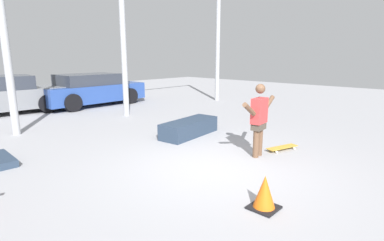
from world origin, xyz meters
TOP-DOWN VIEW (x-y plane):
  - ground_plane at (0.00, 0.00)m, footprint 36.00×36.00m
  - skateboarder at (1.12, -0.24)m, footprint 1.41×0.25m
  - skateboard at (1.88, -0.44)m, footprint 0.84×0.45m
  - grind_box at (1.37, 2.02)m, footprint 1.88×0.86m
  - canopy_support_right at (4.41, 5.54)m, footprint 5.42×0.20m
  - parked_car_grey at (-1.16, 9.15)m, footprint 4.48×2.17m
  - parked_car_blue at (2.15, 8.59)m, footprint 4.40×2.00m
  - traffic_cone at (-0.80, -1.50)m, footprint 0.38×0.38m

SIDE VIEW (x-z plane):
  - ground_plane at x=0.00m, z-range 0.00..0.00m
  - skateboard at x=1.88m, z-range 0.03..0.10m
  - grind_box at x=1.37m, z-range 0.00..0.42m
  - traffic_cone at x=-0.80m, z-range -0.01..0.49m
  - parked_car_blue at x=2.15m, z-range -0.01..1.35m
  - parked_car_grey at x=-1.16m, z-range -0.01..1.39m
  - skateboarder at x=1.12m, z-range 0.07..1.63m
  - canopy_support_right at x=4.41m, z-range 0.63..6.57m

